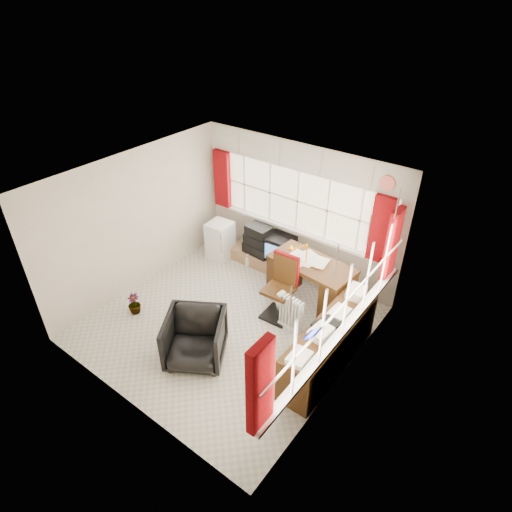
{
  "coord_description": "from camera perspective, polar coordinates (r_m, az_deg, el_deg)",
  "views": [
    {
      "loc": [
        3.54,
        -3.94,
        4.82
      ],
      "look_at": [
        0.15,
        0.55,
        1.09
      ],
      "focal_mm": 30.0,
      "sensor_mm": 36.0,
      "label": 1
    }
  ],
  "objects": [
    {
      "name": "mini_fridge",
      "position": [
        8.55,
        -4.79,
        2.12
      ],
      "size": [
        0.47,
        0.47,
        0.76
      ],
      "color": "white",
      "rests_on": "ground"
    },
    {
      "name": "window_right",
      "position": [
        5.75,
        11.2,
        -9.65
      ],
      "size": [
        0.12,
        3.7,
        3.6
      ],
      "color": "#FFF0C9",
      "rests_on": "room_walls"
    },
    {
      "name": "office_chair",
      "position": [
        6.38,
        -8.12,
        -10.88
      ],
      "size": [
        1.15,
        1.16,
        0.78
      ],
      "primitive_type": "imported",
      "rotation": [
        0.0,
        0.0,
        0.55
      ],
      "color": "black",
      "rests_on": "ground"
    },
    {
      "name": "room_walls",
      "position": [
        6.25,
        -4.13,
        1.33
      ],
      "size": [
        4.0,
        4.0,
        4.0
      ],
      "color": "beige",
      "rests_on": "ground"
    },
    {
      "name": "spray_bottle_b",
      "position": [
        8.18,
        2.67,
        -1.71
      ],
      "size": [
        0.1,
        0.1,
        0.21
      ],
      "primitive_type": "imported",
      "rotation": [
        0.0,
        0.0,
        -0.06
      ],
      "color": "#7FBEB1",
      "rests_on": "ground"
    },
    {
      "name": "task_chair",
      "position": [
        6.99,
        3.52,
        -3.77
      ],
      "size": [
        0.49,
        0.52,
        1.12
      ],
      "color": "black",
      "rests_on": "ground"
    },
    {
      "name": "overhead_cabinets",
      "position": [
        6.11,
        8.78,
        8.24
      ],
      "size": [
        3.98,
        3.98,
        0.48
      ],
      "color": "silver",
      "rests_on": "room_walls"
    },
    {
      "name": "flower_vase",
      "position": [
        7.51,
        -15.95,
        -6.13
      ],
      "size": [
        0.25,
        0.25,
        0.38
      ],
      "primitive_type": "imported",
      "rotation": [
        0.0,
        0.0,
        0.22
      ],
      "color": "black",
      "rests_on": "ground"
    },
    {
      "name": "curtains",
      "position": [
        6.47,
        7.52,
        1.84
      ],
      "size": [
        3.83,
        3.83,
        1.15
      ],
      "color": "maroon",
      "rests_on": "room_walls"
    },
    {
      "name": "radiator",
      "position": [
        6.91,
        4.69,
        -8.04
      ],
      "size": [
        0.43,
        0.21,
        0.62
      ],
      "color": "white",
      "rests_on": "ground"
    },
    {
      "name": "hifi_stack",
      "position": [
        8.23,
        0.35,
        2.06
      ],
      "size": [
        0.59,
        0.4,
        0.59
      ],
      "color": "black",
      "rests_on": "tv_bench"
    },
    {
      "name": "desk",
      "position": [
        7.34,
        7.26,
        -3.25
      ],
      "size": [
        1.5,
        0.84,
        0.86
      ],
      "color": "#462810",
      "rests_on": "ground"
    },
    {
      "name": "tv_bench",
      "position": [
        8.41,
        1.01,
        -0.4
      ],
      "size": [
        1.4,
        0.5,
        0.25
      ],
      "primitive_type": "cube",
      "color": "#A07350",
      "rests_on": "ground"
    },
    {
      "name": "credenza",
      "position": [
        6.33,
        9.75,
        -11.54
      ],
      "size": [
        0.5,
        2.0,
        0.85
      ],
      "color": "#462810",
      "rests_on": "ground"
    },
    {
      "name": "desk_lamp",
      "position": [
        6.93,
        6.82,
        0.88
      ],
      "size": [
        0.16,
        0.14,
        0.41
      ],
      "color": "#F8B30A",
      "rests_on": "desk"
    },
    {
      "name": "crt_tv",
      "position": [
        8.1,
        3.32,
        1.11
      ],
      "size": [
        0.55,
        0.53,
        0.47
      ],
      "color": "black",
      "rests_on": "tv_bench"
    },
    {
      "name": "spray_bottle_a",
      "position": [
        8.37,
        -1.12,
        -0.55
      ],
      "size": [
        0.11,
        0.11,
        0.26
      ],
      "primitive_type": "imported",
      "rotation": [
        0.0,
        0.0,
        0.08
      ],
      "color": "white",
      "rests_on": "ground"
    },
    {
      "name": "ground",
      "position": [
        7.16,
        -3.65,
        -8.88
      ],
      "size": [
        4.0,
        4.0,
        0.0
      ],
      "primitive_type": "plane",
      "color": "beige",
      "rests_on": "ground"
    },
    {
      "name": "file_tray",
      "position": [
        5.97,
        9.3,
        -9.27
      ],
      "size": [
        0.35,
        0.4,
        0.11
      ],
      "primitive_type": "cube",
      "rotation": [
        0.0,
        0.0,
        -0.3
      ],
      "color": "black",
      "rests_on": "credenza"
    },
    {
      "name": "window_back",
      "position": [
        7.88,
        5.27,
        3.93
      ],
      "size": [
        3.7,
        0.12,
        3.6
      ],
      "color": "#FFF0C9",
      "rests_on": "room_walls"
    }
  ]
}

